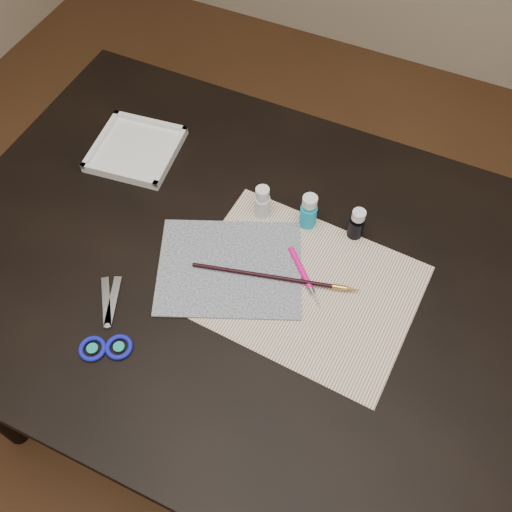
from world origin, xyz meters
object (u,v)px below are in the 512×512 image
at_px(paint_bottle_white, 262,202).
at_px(paint_bottle_navy, 357,224).
at_px(palette_tray, 136,149).
at_px(paper, 302,286).
at_px(canvas, 230,267).
at_px(paint_bottle_cyan, 309,211).
at_px(scissors, 104,318).

bearing_deg(paint_bottle_white, paint_bottle_navy, 8.67).
bearing_deg(palette_tray, paint_bottle_navy, -1.18).
relative_size(paper, paint_bottle_navy, 5.67).
bearing_deg(canvas, paper, 8.29).
xyz_separation_m(paint_bottle_cyan, paint_bottle_navy, (0.10, 0.01, -0.00)).
xyz_separation_m(paint_bottle_cyan, palette_tray, (-0.43, 0.02, -0.03)).
xyz_separation_m(paint_bottle_white, palette_tray, (-0.33, 0.04, -0.03)).
bearing_deg(canvas, paint_bottle_navy, 42.64).
relative_size(canvas, palette_tray, 1.54).
xyz_separation_m(paper, paint_bottle_cyan, (-0.05, 0.14, 0.04)).
xyz_separation_m(paper, scissors, (-0.31, -0.22, 0.00)).
bearing_deg(paint_bottle_cyan, canvas, -120.46).
height_order(paper, paint_bottle_navy, paint_bottle_navy).
distance_m(paint_bottle_white, palette_tray, 0.33).
xyz_separation_m(scissors, palette_tray, (-0.17, 0.39, 0.01)).
distance_m(scissors, palette_tray, 0.42).
bearing_deg(paper, paint_bottle_cyan, 108.14).
distance_m(paper, scissors, 0.38).
distance_m(canvas, paint_bottle_cyan, 0.20).
distance_m(canvas, paint_bottle_white, 0.15).
height_order(paper, paint_bottle_white, paint_bottle_white).
bearing_deg(paint_bottle_navy, palette_tray, 178.82).
distance_m(paint_bottle_white, paint_bottle_navy, 0.20).
height_order(canvas, palette_tray, palette_tray).
height_order(canvas, scissors, scissors).
height_order(paint_bottle_cyan, palette_tray, paint_bottle_cyan).
xyz_separation_m(paint_bottle_navy, palette_tray, (-0.52, 0.01, -0.03)).
relative_size(paint_bottle_white, paint_bottle_navy, 1.05).
relative_size(paper, paint_bottle_cyan, 5.06).
bearing_deg(paint_bottle_white, paint_bottle_cyan, 9.20).
bearing_deg(paint_bottle_white, palette_tray, 173.07).
height_order(paper, canvas, canvas).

